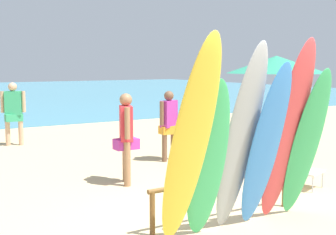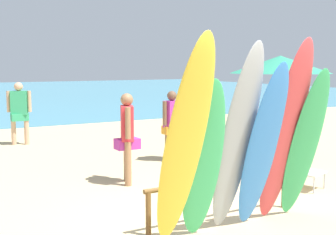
{
  "view_description": "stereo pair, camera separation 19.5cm",
  "coord_description": "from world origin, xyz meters",
  "px_view_note": "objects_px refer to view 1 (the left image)",
  "views": [
    {
      "loc": [
        -3.76,
        -4.75,
        2.14
      ],
      "look_at": [
        0.0,
        1.52,
        1.27
      ],
      "focal_mm": 47.95,
      "sensor_mm": 36.0,
      "label": 1
    },
    {
      "loc": [
        -3.59,
        -4.84,
        2.14
      ],
      "look_at": [
        0.0,
        1.52,
        1.27
      ],
      "focal_mm": 47.95,
      "sensor_mm": 36.0,
      "label": 2
    }
  ],
  "objects_px": {
    "beachgoer_by_water": "(13,109)",
    "beach_chair_striped": "(213,143)",
    "surfboard_red_4": "(287,133)",
    "beach_umbrella": "(276,65)",
    "beach_chair_blue": "(297,163)",
    "surfboard_yellow_0": "(190,144)",
    "surfboard_green_1": "(208,160)",
    "surfboard_green_5": "(306,144)",
    "surfboard_blue_3": "(266,146)",
    "surfboard_rack": "(225,187)",
    "beach_chair_red": "(287,150)",
    "beachgoer_photographing": "(169,121)",
    "beachgoer_midbeach": "(126,132)",
    "surfboard_grey_2": "(241,139)"
  },
  "relations": [
    {
      "from": "beachgoer_by_water",
      "to": "beach_chair_striped",
      "type": "relative_size",
      "value": 2.01
    },
    {
      "from": "surfboard_red_4",
      "to": "beach_umbrella",
      "type": "xyz_separation_m",
      "value": [
        2.79,
        3.08,
        0.89
      ]
    },
    {
      "from": "surfboard_red_4",
      "to": "beach_umbrella",
      "type": "height_order",
      "value": "surfboard_red_4"
    },
    {
      "from": "beach_chair_blue",
      "to": "surfboard_yellow_0",
      "type": "bearing_deg",
      "value": -175.29
    },
    {
      "from": "surfboard_green_1",
      "to": "surfboard_green_5",
      "type": "distance_m",
      "value": 1.6
    },
    {
      "from": "surfboard_blue_3",
      "to": "beachgoer_by_water",
      "type": "xyz_separation_m",
      "value": [
        -1.45,
        7.95,
        -0.13
      ]
    },
    {
      "from": "surfboard_rack",
      "to": "beach_chair_red",
      "type": "bearing_deg",
      "value": 29.71
    },
    {
      "from": "beach_chair_striped",
      "to": "surfboard_yellow_0",
      "type": "bearing_deg",
      "value": -142.39
    },
    {
      "from": "beachgoer_by_water",
      "to": "beachgoer_photographing",
      "type": "xyz_separation_m",
      "value": [
        2.54,
        -3.73,
        -0.06
      ]
    },
    {
      "from": "beachgoer_midbeach",
      "to": "beach_chair_blue",
      "type": "height_order",
      "value": "beachgoer_midbeach"
    },
    {
      "from": "surfboard_blue_3",
      "to": "beachgoer_photographing",
      "type": "relative_size",
      "value": 1.45
    },
    {
      "from": "beachgoer_midbeach",
      "to": "beachgoer_photographing",
      "type": "bearing_deg",
      "value": 148.72
    },
    {
      "from": "surfboard_green_5",
      "to": "beach_chair_striped",
      "type": "bearing_deg",
      "value": 78.68
    },
    {
      "from": "surfboard_grey_2",
      "to": "surfboard_rack",
      "type": "bearing_deg",
      "value": 68.65
    },
    {
      "from": "surfboard_rack",
      "to": "surfboard_green_5",
      "type": "distance_m",
      "value": 1.25
    },
    {
      "from": "surfboard_red_4",
      "to": "surfboard_green_5",
      "type": "height_order",
      "value": "surfboard_red_4"
    },
    {
      "from": "surfboard_green_5",
      "to": "beachgoer_photographing",
      "type": "bearing_deg",
      "value": 90.71
    },
    {
      "from": "surfboard_red_4",
      "to": "surfboard_green_5",
      "type": "bearing_deg",
      "value": -1.81
    },
    {
      "from": "beach_chair_striped",
      "to": "surfboard_rack",
      "type": "bearing_deg",
      "value": -136.68
    },
    {
      "from": "beach_umbrella",
      "to": "surfboard_blue_3",
      "type": "bearing_deg",
      "value": -135.83
    },
    {
      "from": "beach_chair_striped",
      "to": "beachgoer_photographing",
      "type": "bearing_deg",
      "value": 125.92
    },
    {
      "from": "surfboard_grey_2",
      "to": "beachgoer_by_water",
      "type": "distance_m",
      "value": 7.99
    },
    {
      "from": "surfboard_green_1",
      "to": "beachgoer_midbeach",
      "type": "height_order",
      "value": "surfboard_green_1"
    },
    {
      "from": "surfboard_yellow_0",
      "to": "surfboard_green_1",
      "type": "distance_m",
      "value": 0.47
    },
    {
      "from": "beach_umbrella",
      "to": "surfboard_red_4",
      "type": "bearing_deg",
      "value": -132.17
    },
    {
      "from": "surfboard_green_5",
      "to": "beach_chair_red",
      "type": "bearing_deg",
      "value": 54.49
    },
    {
      "from": "surfboard_grey_2",
      "to": "surfboard_green_5",
      "type": "xyz_separation_m",
      "value": [
        1.11,
        -0.05,
        -0.16
      ]
    },
    {
      "from": "beach_chair_red",
      "to": "beach_chair_striped",
      "type": "relative_size",
      "value": 0.99
    },
    {
      "from": "beachgoer_photographing",
      "to": "surfboard_red_4",
      "type": "bearing_deg",
      "value": -120.46
    },
    {
      "from": "surfboard_green_1",
      "to": "surfboard_red_4",
      "type": "bearing_deg",
      "value": 3.24
    },
    {
      "from": "surfboard_green_1",
      "to": "beach_chair_red",
      "type": "bearing_deg",
      "value": 36.67
    },
    {
      "from": "beach_chair_striped",
      "to": "beachgoer_midbeach",
      "type": "bearing_deg",
      "value": -177.5
    },
    {
      "from": "surfboard_rack",
      "to": "beach_chair_red",
      "type": "relative_size",
      "value": 2.92
    },
    {
      "from": "surfboard_green_1",
      "to": "beach_chair_blue",
      "type": "height_order",
      "value": "surfboard_green_1"
    },
    {
      "from": "surfboard_green_1",
      "to": "beach_chair_red",
      "type": "relative_size",
      "value": 2.48
    },
    {
      "from": "surfboard_yellow_0",
      "to": "beachgoer_midbeach",
      "type": "distance_m",
      "value": 3.12
    },
    {
      "from": "surfboard_green_1",
      "to": "beachgoer_photographing",
      "type": "relative_size",
      "value": 1.31
    },
    {
      "from": "surfboard_red_4",
      "to": "beach_chair_striped",
      "type": "distance_m",
      "value": 3.95
    },
    {
      "from": "surfboard_grey_2",
      "to": "beachgoer_by_water",
      "type": "xyz_separation_m",
      "value": [
        -1.07,
        7.92,
        -0.25
      ]
    },
    {
      "from": "beachgoer_photographing",
      "to": "beach_chair_striped",
      "type": "xyz_separation_m",
      "value": [
        0.73,
        -0.65,
        -0.48
      ]
    },
    {
      "from": "beach_chair_blue",
      "to": "surfboard_rack",
      "type": "bearing_deg",
      "value": 179.94
    },
    {
      "from": "surfboard_green_1",
      "to": "surfboard_grey_2",
      "type": "relative_size",
      "value": 0.82
    },
    {
      "from": "surfboard_grey_2",
      "to": "beachgoer_midbeach",
      "type": "height_order",
      "value": "surfboard_grey_2"
    },
    {
      "from": "beach_umbrella",
      "to": "beachgoer_by_water",
      "type": "bearing_deg",
      "value": 133.4
    },
    {
      "from": "surfboard_green_1",
      "to": "surfboard_green_5",
      "type": "xyz_separation_m",
      "value": [
        1.6,
        -0.07,
        0.06
      ]
    },
    {
      "from": "surfboard_yellow_0",
      "to": "beach_umbrella",
      "type": "distance_m",
      "value": 5.5
    },
    {
      "from": "surfboard_blue_3",
      "to": "surfboard_yellow_0",
      "type": "bearing_deg",
      "value": -179.57
    },
    {
      "from": "beach_chair_striped",
      "to": "beach_umbrella",
      "type": "xyz_separation_m",
      "value": [
        1.34,
        -0.51,
        1.71
      ]
    },
    {
      "from": "surfboard_yellow_0",
      "to": "surfboard_green_5",
      "type": "bearing_deg",
      "value": 0.16
    },
    {
      "from": "surfboard_yellow_0",
      "to": "beachgoer_by_water",
      "type": "height_order",
      "value": "surfboard_yellow_0"
    }
  ]
}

